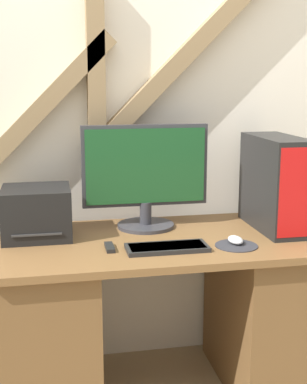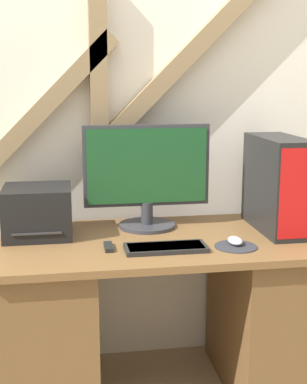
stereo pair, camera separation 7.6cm
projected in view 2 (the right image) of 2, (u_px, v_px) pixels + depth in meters
The scene contains 9 objects.
wall_back at pixel (147, 88), 2.54m from camera, with size 6.40×0.13×2.70m.
desk at pixel (162, 315), 2.35m from camera, with size 1.37×0.71×0.73m.
monitor at pixel (147, 174), 2.40m from camera, with size 0.57×0.26×0.47m.
keyboard at pixel (166, 248), 2.12m from camera, with size 0.33×0.14×0.02m.
mousepad at pixel (236, 246), 2.16m from camera, with size 0.17×0.17×0.00m.
mouse at pixel (235, 241), 2.18m from camera, with size 0.06×0.09×0.03m.
computer_tower at pixel (278, 184), 2.37m from camera, with size 0.18×0.44×0.42m.
printer at pixel (38, 212), 2.30m from camera, with size 0.29×0.28×0.22m.
remote_control at pixel (109, 247), 2.14m from camera, with size 0.03×0.11×0.02m.
Camera 2 is at (-0.39, -1.80, 1.40)m, focal length 50.00 mm.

